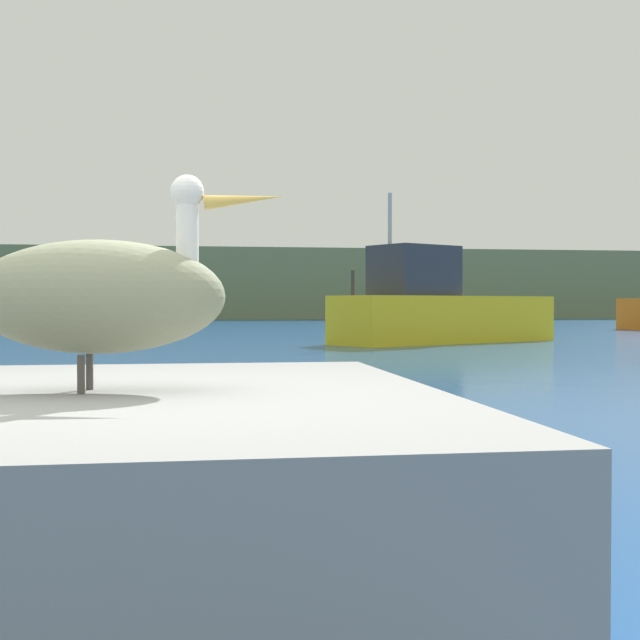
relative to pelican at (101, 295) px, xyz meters
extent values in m
plane|color=#194C93|center=(-0.14, -0.23, -1.25)|extent=(260.00, 260.00, 0.00)
cube|color=#6B7A51|center=(-0.14, 66.34, 1.42)|extent=(140.00, 14.98, 5.33)
cube|color=gray|center=(-0.01, 0.00, -0.82)|extent=(2.74, 3.13, 0.86)
ellipsoid|color=gray|center=(-0.01, 0.00, -0.01)|extent=(1.05, 0.56, 0.46)
cylinder|color=white|center=(0.34, -0.03, 0.22)|extent=(0.09, 0.09, 0.31)
sphere|color=white|center=(0.34, -0.03, 0.41)|extent=(0.13, 0.13, 0.13)
cone|color=gold|center=(0.57, -0.05, 0.38)|extent=(0.32, 0.09, 0.09)
cylinder|color=#4C4742|center=(-0.05, 0.09, -0.31)|extent=(0.03, 0.03, 0.15)
cylinder|color=#4C4742|center=(-0.07, -0.08, -0.31)|extent=(0.03, 0.03, 0.15)
cube|color=yellow|center=(8.20, 21.82, -0.53)|extent=(7.84, 5.57, 1.43)
cube|color=#2D333D|center=(7.00, 21.16, 0.93)|extent=(2.87, 2.62, 1.48)
cylinder|color=#B2B2B2|center=(6.15, 20.70, 1.67)|extent=(0.12, 0.12, 2.98)
cylinder|color=#3F382D|center=(4.92, 20.03, 0.53)|extent=(0.10, 0.10, 0.70)
camera|label=1|loc=(0.34, -3.49, -0.03)|focal=47.93mm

